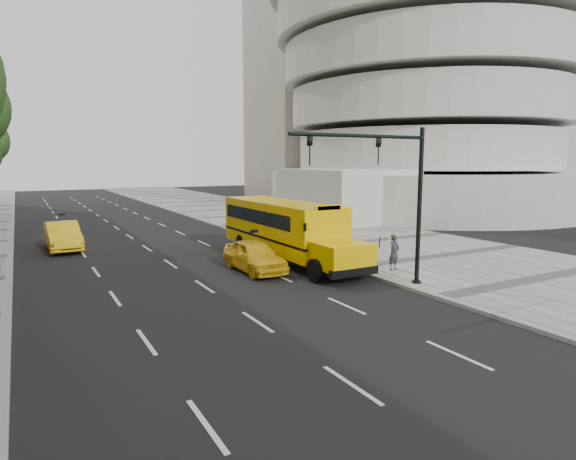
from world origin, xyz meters
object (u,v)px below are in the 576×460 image
taxi_near (254,256)px  taxi_far (63,236)px  pedestrian (394,252)px  school_bus (283,226)px  traffic_signal (393,187)px

taxi_near → taxi_far: bearing=124.8°
taxi_far → taxi_near: bearing=-56.1°
pedestrian → taxi_far: bearing=121.5°
taxi_near → pedestrian: size_ratio=2.60×
taxi_near → pedestrian: 6.43m
taxi_near → school_bus: bearing=34.6°
taxi_far → traffic_signal: bearing=-58.2°
taxi_far → pedestrian: (12.69, -13.88, 0.17)m
taxi_near → pedestrian: bearing=-33.5°
school_bus → taxi_near: size_ratio=2.70×
school_bus → taxi_near: 3.22m
school_bus → taxi_near: school_bus is taller
pedestrian → school_bus: bearing=107.7°
school_bus → traffic_signal: (0.69, -7.51, 2.33)m
school_bus → pedestrian: 6.05m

